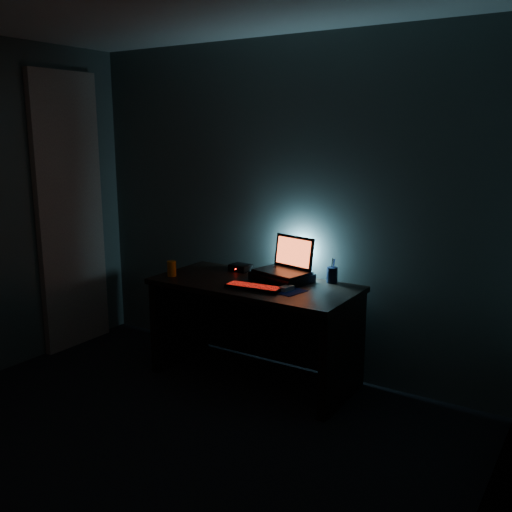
# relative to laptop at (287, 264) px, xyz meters

# --- Properties ---
(room) EXTENTS (3.50, 4.00, 2.50)m
(room) POSITION_rel_laptop_xyz_m (-0.16, -1.82, 0.38)
(room) COLOR black
(room) RESTS_ON ground
(desk) EXTENTS (1.50, 0.70, 0.75)m
(desk) POSITION_rel_laptop_xyz_m (-0.16, -0.15, -0.38)
(desk) COLOR black
(desk) RESTS_ON ground
(curtain) EXTENTS (0.06, 0.65, 2.30)m
(curtain) POSITION_rel_laptop_xyz_m (-1.87, -0.40, 0.28)
(curtain) COLOR beige
(curtain) RESTS_ON ground
(riser) EXTENTS (0.46, 0.38, 0.06)m
(riser) POSITION_rel_laptop_xyz_m (-0.01, -0.05, -0.09)
(riser) COLOR black
(riser) RESTS_ON desk
(laptop) EXTENTS (0.43, 0.36, 0.26)m
(laptop) POSITION_rel_laptop_xyz_m (0.00, 0.00, 0.00)
(laptop) COLOR black
(laptop) RESTS_ON riser
(keyboard) EXTENTS (0.41, 0.16, 0.02)m
(keyboard) POSITION_rel_laptop_xyz_m (-0.07, -0.34, -0.11)
(keyboard) COLOR black
(keyboard) RESTS_ON desk
(mousepad) EXTENTS (0.26, 0.24, 0.00)m
(mousepad) POSITION_rel_laptop_xyz_m (0.15, -0.27, -0.12)
(mousepad) COLOR navy
(mousepad) RESTS_ON desk
(mouse) EXTENTS (0.08, 0.11, 0.03)m
(mouse) POSITION_rel_laptop_xyz_m (0.15, -0.27, -0.10)
(mouse) COLOR #989A9E
(mouse) RESTS_ON mousepad
(pen_cup) EXTENTS (0.10, 0.10, 0.11)m
(pen_cup) POSITION_rel_laptop_xyz_m (0.32, 0.10, -0.06)
(pen_cup) COLOR black
(pen_cup) RESTS_ON desk
(juice_glass) EXTENTS (0.08, 0.08, 0.12)m
(juice_glass) POSITION_rel_laptop_xyz_m (-0.79, -0.38, -0.06)
(juice_glass) COLOR orange
(juice_glass) RESTS_ON desk
(router) EXTENTS (0.16, 0.13, 0.05)m
(router) POSITION_rel_laptop_xyz_m (-0.44, 0.04, -0.09)
(router) COLOR black
(router) RESTS_ON desk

